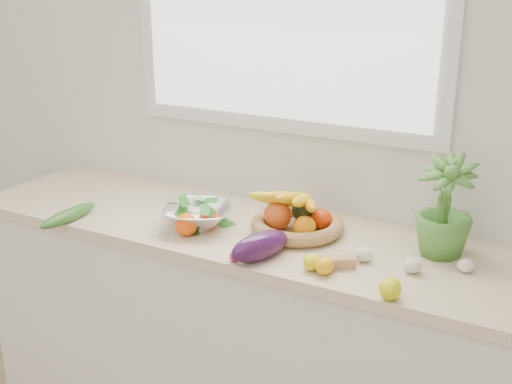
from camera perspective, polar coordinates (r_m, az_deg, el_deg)
The scene contains 18 objects.
back_wall at distance 2.51m, azimuth 2.52°, elevation 8.81°, with size 4.50×0.02×2.70m, color white.
counter_cabinet at distance 2.60m, azimuth -0.78°, elevation -12.70°, with size 2.20×0.58×0.86m, color silver.
countertop at distance 2.39m, azimuth -0.83°, elevation -3.52°, with size 2.24×0.62×0.04m, color beige.
orange_loose at distance 2.30m, azimuth -6.23°, elevation -2.90°, with size 0.08×0.08×0.08m, color #F75407.
lemon_a at distance 2.03m, azimuth 6.12°, elevation -6.55°, with size 0.06×0.07×0.06m, color #FAAA0D.
lemon_b at distance 2.05m, azimuth 4.99°, elevation -6.22°, with size 0.05×0.07×0.05m, color yellow.
lemon_c at distance 1.91m, azimuth 11.83°, elevation -8.39°, with size 0.07×0.08×0.07m, color #D8D50B.
apple at distance 2.36m, azimuth -4.17°, elevation -2.30°, with size 0.08×0.08×0.08m, color red.
ginger at distance 2.08m, azimuth 7.30°, elevation -6.21°, with size 0.11×0.04×0.03m, color tan.
garlic_a at distance 2.08m, azimuth 13.73°, elevation -6.35°, with size 0.06×0.06×0.05m, color white.
garlic_b at distance 2.13m, azimuth 18.15°, elevation -6.22°, with size 0.05×0.05×0.04m, color beige.
garlic_c at distance 2.13m, azimuth 9.57°, elevation -5.50°, with size 0.06×0.06×0.05m, color white.
eggplant at distance 2.11m, azimuth 0.36°, elevation -4.82°, with size 0.09×0.23×0.09m, color #35103D.
cucumber at distance 2.52m, azimuth -16.31°, elevation -2.00°, with size 0.05×0.28×0.05m, color #225C1B.
radish at distance 2.10m, azimuth -1.93°, elevation -5.77°, with size 0.03×0.03×0.03m, color #C2183E.
potted_herb at distance 2.18m, azimuth 16.39°, elevation -1.25°, with size 0.19×0.19×0.34m, color #498530.
fruit_basket at distance 2.32m, azimuth 3.61°, elevation -2.40°, with size 0.39×0.39×0.18m.
colander_with_spinach at distance 2.36m, azimuth -5.21°, elevation -1.68°, with size 0.33×0.33×0.13m.
Camera 1 is at (1.08, 0.03, 1.81)m, focal length 45.00 mm.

